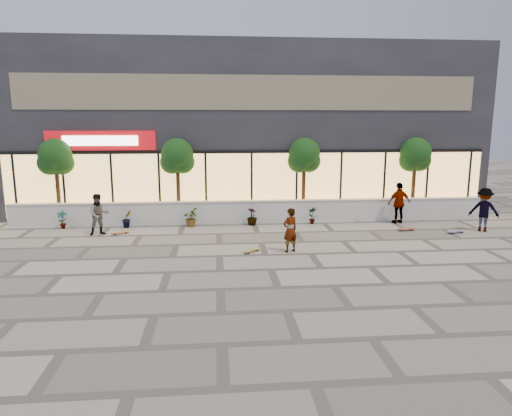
{
  "coord_description": "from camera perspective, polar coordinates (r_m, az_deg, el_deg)",
  "views": [
    {
      "loc": [
        -1.7,
        -13.85,
        4.64
      ],
      "look_at": [
        -0.16,
        3.77,
        1.3
      ],
      "focal_mm": 32.0,
      "sensor_mm": 36.0,
      "label": 1
    }
  ],
  "objects": [
    {
      "name": "skateboard_left",
      "position": [
        20.02,
        -16.59,
        -2.93
      ],
      "size": [
        0.8,
        0.54,
        0.1
      ],
      "rotation": [
        0.0,
        0.0,
        0.47
      ],
      "color": "orange",
      "rests_on": "ground"
    },
    {
      "name": "skateboard_right_near",
      "position": [
        20.83,
        18.29,
        -2.49
      ],
      "size": [
        0.85,
        0.37,
        0.1
      ],
      "rotation": [
        0.0,
        0.0,
        0.19
      ],
      "color": "brown",
      "rests_on": "ground"
    },
    {
      "name": "shrub_a",
      "position": [
        21.83,
        -23.06,
        -1.36
      ],
      "size": [
        0.43,
        0.29,
        0.81
      ],
      "primitive_type": "imported",
      "color": "#163A12",
      "rests_on": "ground"
    },
    {
      "name": "skateboard_center",
      "position": [
        16.57,
        -0.5,
        -5.28
      ],
      "size": [
        0.71,
        0.67,
        0.09
      ],
      "rotation": [
        0.0,
        0.0,
        0.74
      ],
      "color": "olive",
      "rests_on": "ground"
    },
    {
      "name": "shrub_c",
      "position": [
        20.77,
        -8.22,
        -1.18
      ],
      "size": [
        0.68,
        0.77,
        0.81
      ],
      "primitive_type": "imported",
      "rotation": [
        0.0,
        0.0,
        1.64
      ],
      "color": "#163A12",
      "rests_on": "ground"
    },
    {
      "name": "tree_mideast",
      "position": [
        22.02,
        6.04,
        6.32
      ],
      "size": [
        1.6,
        1.5,
        3.92
      ],
      "color": "#433218",
      "rests_on": "ground"
    },
    {
      "name": "skater_right_near",
      "position": [
        22.12,
        17.46,
        0.61
      ],
      "size": [
        1.18,
        0.63,
        1.91
      ],
      "primitive_type": "imported",
      "rotation": [
        0.0,
        0.0,
        3.29
      ],
      "color": "white",
      "rests_on": "ground"
    },
    {
      "name": "tree_west",
      "position": [
        22.82,
        -23.78,
        5.63
      ],
      "size": [
        1.6,
        1.5,
        3.92
      ],
      "color": "#433218",
      "rests_on": "ground"
    },
    {
      "name": "retail_building",
      "position": [
        26.4,
        -1.34,
        9.83
      ],
      "size": [
        24.0,
        9.17,
        8.5
      ],
      "color": "#26252B",
      "rests_on": "ground"
    },
    {
      "name": "shrub_e",
      "position": [
        21.2,
        7.07,
        -0.91
      ],
      "size": [
        0.46,
        0.35,
        0.81
      ],
      "primitive_type": "imported",
      "rotation": [
        0.0,
        0.0,
        3.28
      ],
      "color": "#163A12",
      "rests_on": "ground"
    },
    {
      "name": "tree_midwest",
      "position": [
        21.69,
        -9.81,
        6.16
      ],
      "size": [
        1.6,
        1.5,
        3.92
      ],
      "color": "#433218",
      "rests_on": "ground"
    },
    {
      "name": "shrub_d",
      "position": [
        20.8,
        -0.49,
        -1.05
      ],
      "size": [
        0.64,
        0.64,
        0.81
      ],
      "primitive_type": "imported",
      "rotation": [
        0.0,
        0.0,
        2.46
      ],
      "color": "#163A12",
      "rests_on": "ground"
    },
    {
      "name": "planter_wall",
      "position": [
        21.32,
        -0.34,
        -0.44
      ],
      "size": [
        22.0,
        0.42,
        1.04
      ],
      "color": "silver",
      "rests_on": "ground"
    },
    {
      "name": "shrub_b",
      "position": [
        21.12,
        -15.82,
        -1.28
      ],
      "size": [
        0.57,
        0.57,
        0.81
      ],
      "primitive_type": "imported",
      "rotation": [
        0.0,
        0.0,
        0.82
      ],
      "color": "#163A12",
      "rests_on": "ground"
    },
    {
      "name": "tree_east",
      "position": [
        23.69,
        19.28,
        6.09
      ],
      "size": [
        1.6,
        1.5,
        3.92
      ],
      "color": "#433218",
      "rests_on": "ground"
    },
    {
      "name": "skateboard_right_far",
      "position": [
        21.12,
        23.74,
        -2.68
      ],
      "size": [
        0.89,
        0.48,
        0.1
      ],
      "rotation": [
        0.0,
        0.0,
        0.31
      ],
      "color": "#57569D",
      "rests_on": "ground"
    },
    {
      "name": "skater_center",
      "position": [
        16.48,
        4.29,
        -2.78
      ],
      "size": [
        0.7,
        0.61,
        1.62
      ],
      "primitive_type": "imported",
      "rotation": [
        0.0,
        0.0,
        3.6
      ],
      "color": "white",
      "rests_on": "ground"
    },
    {
      "name": "skater_right_far",
      "position": [
        21.86,
        26.62,
        -0.19
      ],
      "size": [
        1.4,
        1.21,
        1.88
      ],
      "primitive_type": "imported",
      "rotation": [
        0.0,
        0.0,
        2.62
      ],
      "color": "maroon",
      "rests_on": "ground"
    },
    {
      "name": "ground",
      "position": [
        14.71,
        1.9,
        -7.7
      ],
      "size": [
        80.0,
        80.0,
        0.0
      ],
      "primitive_type": "plane",
      "color": "#A9A293",
      "rests_on": "ground"
    },
    {
      "name": "skater_left",
      "position": [
        20.03,
        -19.04,
        -0.77
      ],
      "size": [
        1.03,
        0.93,
        1.72
      ],
      "primitive_type": "imported",
      "rotation": [
        0.0,
        0.0,
        0.41
      ],
      "color": "#8E865B",
      "rests_on": "ground"
    }
  ]
}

